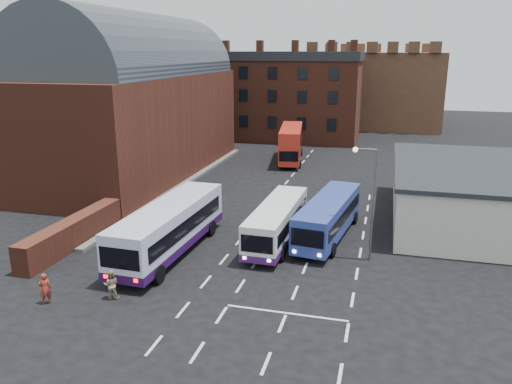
% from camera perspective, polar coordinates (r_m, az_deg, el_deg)
% --- Properties ---
extents(ground, '(180.00, 180.00, 0.00)m').
position_cam_1_polar(ground, '(28.78, -5.20, -9.51)').
color(ground, black).
extents(railway_station, '(12.00, 28.00, 16.00)m').
position_cam_1_polar(railway_station, '(51.83, -13.78, 10.25)').
color(railway_station, '#602B1E').
rests_on(railway_station, ground).
extents(forecourt_wall, '(1.20, 10.00, 1.80)m').
position_cam_1_polar(forecourt_wall, '(34.63, -20.19, -4.38)').
color(forecourt_wall, '#602B1E').
rests_on(forecourt_wall, ground).
extents(cream_building, '(10.40, 16.40, 4.25)m').
position_cam_1_polar(cream_building, '(40.11, 22.77, -0.06)').
color(cream_building, beige).
rests_on(cream_building, ground).
extents(brick_terrace, '(22.00, 10.00, 11.00)m').
position_cam_1_polar(brick_terrace, '(72.29, 2.79, 10.44)').
color(brick_terrace, brown).
rests_on(brick_terrace, ground).
extents(castle_keep, '(22.00, 22.00, 12.00)m').
position_cam_1_polar(castle_keep, '(90.64, 13.14, 11.47)').
color(castle_keep, brown).
rests_on(castle_keep, ground).
extents(bus_white_outbound, '(3.18, 11.58, 3.14)m').
position_cam_1_polar(bus_white_outbound, '(31.50, -9.86, -3.75)').
color(bus_white_outbound, silver).
rests_on(bus_white_outbound, ground).
extents(bus_white_inbound, '(2.59, 9.57, 2.60)m').
position_cam_1_polar(bus_white_inbound, '(32.98, 2.42, -3.21)').
color(bus_white_inbound, white).
rests_on(bus_white_inbound, ground).
extents(bus_blue, '(3.54, 10.18, 2.72)m').
position_cam_1_polar(bus_blue, '(34.05, 8.29, -2.62)').
color(bus_blue, '#2C3E93').
rests_on(bus_blue, ground).
extents(bus_red_double, '(3.71, 10.18, 3.98)m').
position_cam_1_polar(bus_red_double, '(57.21, 4.01, 5.56)').
color(bus_red_double, red).
rests_on(bus_red_double, ground).
extents(street_lamp, '(1.42, 0.31, 6.95)m').
position_cam_1_polar(street_lamp, '(30.04, 12.84, -0.20)').
color(street_lamp, '#56595F').
rests_on(street_lamp, ground).
extents(pedestrian_red, '(0.71, 0.70, 1.65)m').
position_cam_1_polar(pedestrian_red, '(27.54, -22.99, -10.12)').
color(pedestrian_red, '#9B301F').
rests_on(pedestrian_red, ground).
extents(pedestrian_beige, '(0.93, 0.83, 1.57)m').
position_cam_1_polar(pedestrian_beige, '(26.95, -16.22, -10.12)').
color(pedestrian_beige, tan).
rests_on(pedestrian_beige, ground).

